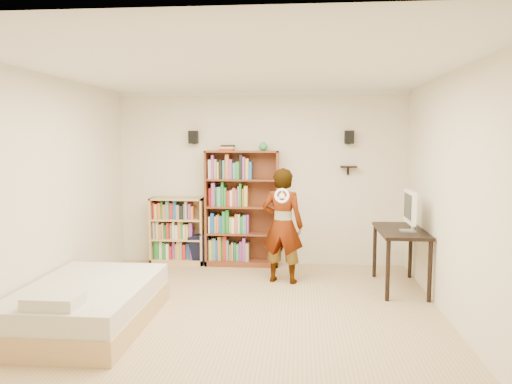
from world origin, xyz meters
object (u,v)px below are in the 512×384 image
(low_bookshelf, at_px, (178,231))
(person, at_px, (283,225))
(tall_bookshelf, at_px, (242,209))
(computer_desk, at_px, (400,259))
(daybed, at_px, (88,300))

(low_bookshelf, xyz_separation_m, person, (1.69, -0.89, 0.27))
(tall_bookshelf, relative_size, computer_desk, 1.54)
(tall_bookshelf, xyz_separation_m, person, (0.66, -0.88, -0.10))
(tall_bookshelf, xyz_separation_m, computer_desk, (2.22, -1.04, -0.50))
(low_bookshelf, bearing_deg, person, -27.62)
(low_bookshelf, xyz_separation_m, daybed, (-0.30, -2.70, -0.24))
(low_bookshelf, bearing_deg, computer_desk, -17.88)
(tall_bookshelf, bearing_deg, person, -53.00)
(tall_bookshelf, relative_size, low_bookshelf, 1.71)
(low_bookshelf, bearing_deg, tall_bookshelf, -0.44)
(tall_bookshelf, xyz_separation_m, low_bookshelf, (-1.03, 0.01, -0.37))
(low_bookshelf, relative_size, computer_desk, 0.90)
(low_bookshelf, height_order, computer_desk, low_bookshelf)
(computer_desk, bearing_deg, tall_bookshelf, 154.88)
(daybed, height_order, person, person)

